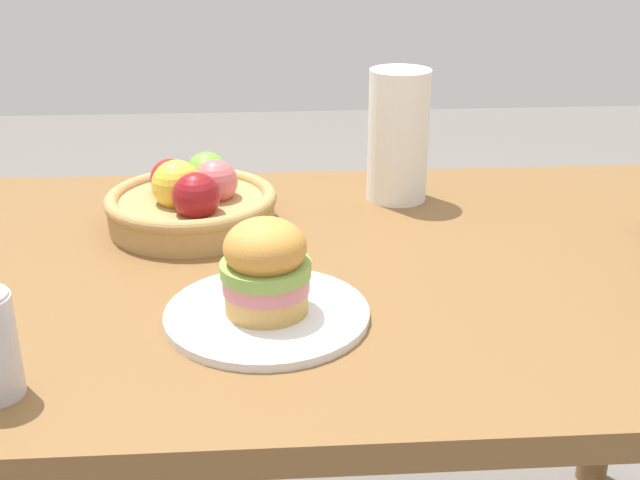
{
  "coord_description": "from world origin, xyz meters",
  "views": [
    {
      "loc": [
        -0.12,
        -1.12,
        1.26
      ],
      "look_at": [
        -0.05,
        -0.05,
        0.81
      ],
      "focal_mm": 45.18,
      "sensor_mm": 36.0,
      "label": 1
    }
  ],
  "objects_px": {
    "plate": "(267,314)",
    "paper_towel_roll": "(398,136)",
    "sandwich": "(266,267)",
    "fruit_basket": "(192,201)"
  },
  "relations": [
    {
      "from": "sandwich",
      "to": "paper_towel_roll",
      "type": "distance_m",
      "value": 0.52
    },
    {
      "from": "sandwich",
      "to": "fruit_basket",
      "type": "bearing_deg",
      "value": 110.01
    },
    {
      "from": "plate",
      "to": "sandwich",
      "type": "height_order",
      "value": "sandwich"
    },
    {
      "from": "plate",
      "to": "paper_towel_roll",
      "type": "height_order",
      "value": "paper_towel_roll"
    },
    {
      "from": "plate",
      "to": "sandwich",
      "type": "bearing_deg",
      "value": 0.0
    },
    {
      "from": "paper_towel_roll",
      "to": "plate",
      "type": "bearing_deg",
      "value": -118.24
    },
    {
      "from": "plate",
      "to": "sandwich",
      "type": "distance_m",
      "value": 0.07
    },
    {
      "from": "sandwich",
      "to": "fruit_basket",
      "type": "distance_m",
      "value": 0.36
    },
    {
      "from": "plate",
      "to": "paper_towel_roll",
      "type": "bearing_deg",
      "value": 61.76
    },
    {
      "from": "plate",
      "to": "fruit_basket",
      "type": "bearing_deg",
      "value": 110.01
    }
  ]
}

